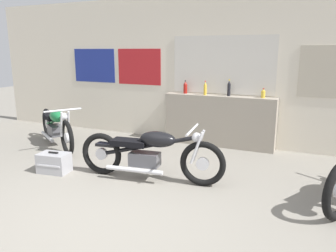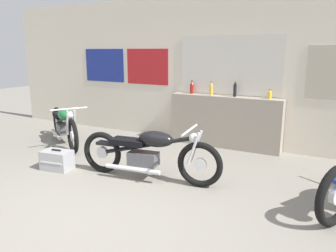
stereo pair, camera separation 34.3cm
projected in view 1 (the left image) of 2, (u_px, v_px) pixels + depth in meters
ground_plane at (95, 221)px, 3.49m from camera, size 24.00×24.00×0.00m
wall_back at (201, 70)px, 6.29m from camera, size 10.00×0.07×2.80m
sill_counter at (219, 121)px, 6.17m from camera, size 2.09×0.28×0.96m
bottle_leftmost at (185, 88)px, 6.34m from camera, size 0.07×0.07×0.25m
bottle_left_center at (205, 89)px, 6.11m from camera, size 0.06×0.06×0.27m
bottle_center at (229, 89)px, 5.97m from camera, size 0.06×0.06×0.31m
bottle_right_center at (263, 94)px, 5.74m from camera, size 0.07×0.07×0.17m
motorcycle_black at (149, 153)px, 4.53m from camera, size 2.11×0.64×0.78m
motorcycle_green at (56, 126)px, 6.14m from camera, size 1.69×1.14×0.79m
hard_case_silver at (54, 163)px, 4.86m from camera, size 0.48×0.35×0.32m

